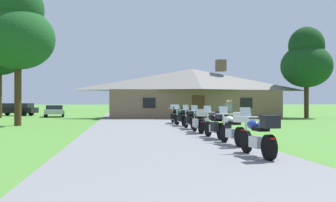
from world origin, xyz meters
The scene contains 17 objects.
ground_plane centered at (0.00, 20.00, 0.00)m, with size 500.00×500.00×0.00m, color #4C8433.
asphalt_driveway centered at (0.00, 18.00, 0.03)m, with size 6.40×80.00×0.06m, color slate.
motorcycle_blue_nearest_to_camera centered at (2.21, 8.05, 0.62)m, with size 0.66×2.08×1.30m.
motorcycle_white_second_in_row centered at (2.37, 11.00, 0.62)m, with size 0.70×2.08×1.30m.
motorcycle_black_third_in_row centered at (2.37, 13.33, 0.61)m, with size 0.91×2.08×1.30m.
motorcycle_green_fourth_in_row centered at (2.23, 16.24, 0.61)m, with size 0.73×2.08×1.30m.
motorcycle_black_fifth_in_row centered at (2.33, 18.94, 0.61)m, with size 0.86×2.08×1.30m.
motorcycle_green_sixth_in_row centered at (2.28, 21.80, 0.61)m, with size 0.94×2.07×1.30m.
motorcycle_orange_farthest_in_row centered at (2.21, 24.49, 0.61)m, with size 0.73×2.08×1.30m.
stone_lodge centered at (5.36, 35.03, 2.43)m, with size 16.54×6.39×5.61m.
bystander_blue_shirt_near_lodge centered at (6.61, 26.21, 0.95)m, with size 0.33×0.52×1.69m.
bystander_gray_shirt_beside_signpost centered at (5.93, 24.54, 0.93)m, with size 0.55×0.22×1.67m.
tree_left_near centered at (-7.99, 24.05, 6.13)m, with size 4.67×4.67×9.21m.
tree_left_far centered at (-12.99, 37.00, 6.71)m, with size 4.81×4.81×9.88m.
tree_right_of_lodge centered at (16.34, 33.89, 5.58)m, with size 4.88×4.88×8.79m.
parked_black_suv_far_left centered at (-13.12, 43.36, 0.78)m, with size 4.91×2.89×1.40m.
parked_silver_sedan_far_left centered at (-8.25, 39.33, 0.64)m, with size 2.38×4.41×1.20m.
Camera 1 is at (-1.40, -1.83, 1.50)m, focal length 41.67 mm.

